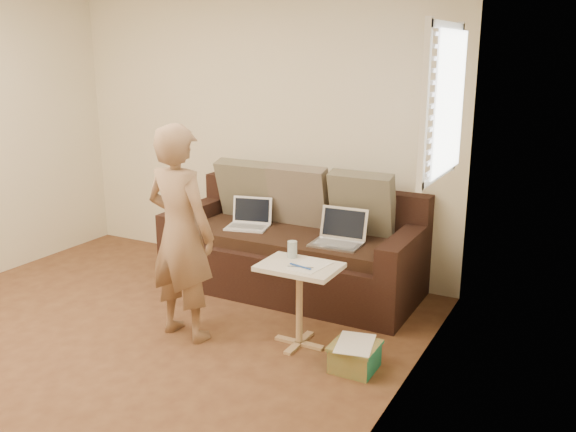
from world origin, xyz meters
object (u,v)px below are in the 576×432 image
object	(u,v)px
laptop_white	(247,228)
person	(181,233)
laptop_silver	(336,245)
drinking_glass	(292,249)
striped_box	(355,356)
sofa	(292,243)
side_table	(299,305)

from	to	relation	value
laptop_white	person	world-z (taller)	person
laptop_silver	drinking_glass	bearing A→B (deg)	-97.75
laptop_white	striped_box	distance (m)	1.80
laptop_silver	sofa	bearing A→B (deg)	160.45
drinking_glass	striped_box	world-z (taller)	drinking_glass
sofa	side_table	world-z (taller)	sofa
side_table	laptop_white	bearing A→B (deg)	138.38
person	striped_box	bearing A→B (deg)	-169.44
laptop_silver	striped_box	distance (m)	1.14
laptop_silver	striped_box	world-z (taller)	laptop_silver
sofa	drinking_glass	size ratio (longest dim) A/B	18.33
laptop_white	drinking_glass	size ratio (longest dim) A/B	3.01
person	striped_box	xyz separation A→B (m)	(1.30, 0.11, -0.69)
laptop_silver	person	size ratio (longest dim) A/B	0.25
laptop_white	laptop_silver	bearing A→B (deg)	-18.86
person	drinking_glass	bearing A→B (deg)	-146.29
side_table	sofa	bearing A→B (deg)	120.62
drinking_glass	laptop_silver	bearing A→B (deg)	84.79
side_table	striped_box	xyz separation A→B (m)	(0.49, -0.15, -0.21)
person	drinking_glass	xyz separation A→B (m)	(0.70, 0.37, -0.12)
laptop_silver	side_table	bearing A→B (deg)	-88.16
sofa	laptop_white	world-z (taller)	sofa
sofa	striped_box	size ratio (longest dim) A/B	7.37
drinking_glass	striped_box	size ratio (longest dim) A/B	0.40
striped_box	laptop_silver	bearing A→B (deg)	120.87
laptop_white	side_table	bearing A→B (deg)	-55.30
laptop_silver	drinking_glass	world-z (taller)	drinking_glass
sofa	laptop_silver	distance (m)	0.51
laptop_silver	person	distance (m)	1.30
laptop_silver	person	world-z (taller)	person
person	drinking_glass	world-z (taller)	person
laptop_white	side_table	distance (m)	1.29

